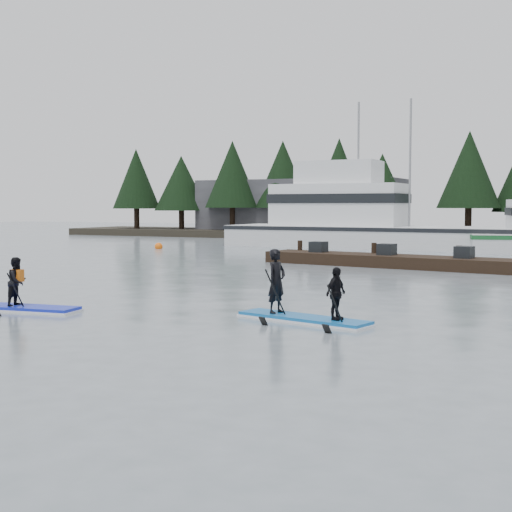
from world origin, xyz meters
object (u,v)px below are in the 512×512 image
at_px(fishing_boat_large, 363,235).
at_px(floating_dock, 430,263).
at_px(paddleboard_duo, 302,298).
at_px(paddleboard_solo, 18,294).

height_order(fishing_boat_large, floating_dock, fishing_boat_large).
bearing_deg(paddleboard_duo, paddleboard_solo, -154.19).
bearing_deg(floating_dock, paddleboard_solo, -103.78).
bearing_deg(fishing_boat_large, paddleboard_solo, -88.18).
bearing_deg(fishing_boat_large, floating_dock, -61.35).
height_order(fishing_boat_large, paddleboard_solo, fishing_boat_large).
relative_size(floating_dock, paddleboard_solo, 4.60).
height_order(fishing_boat_large, paddleboard_duo, fishing_boat_large).
xyz_separation_m(floating_dock, paddleboard_duo, (0.29, -15.36, 0.29)).
distance_m(fishing_boat_large, paddleboard_duo, 30.57).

